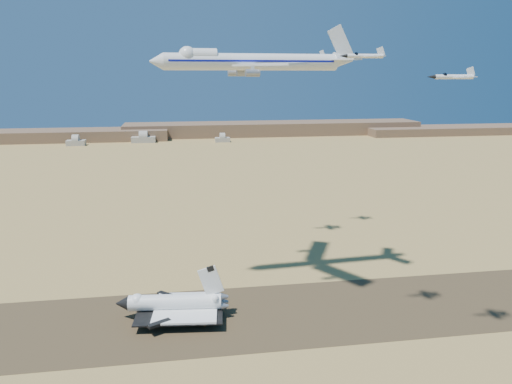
{
  "coord_description": "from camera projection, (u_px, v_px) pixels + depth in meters",
  "views": [
    {
      "loc": [
        -18.01,
        -163.9,
        85.76
      ],
      "look_at": [
        9.41,
        8.0,
        44.34
      ],
      "focal_mm": 35.0,
      "sensor_mm": 36.0,
      "label": 1
    }
  ],
  "objects": [
    {
      "name": "hangars",
      "position": [
        140.0,
        139.0,
        628.78
      ],
      "size": [
        200.5,
        29.5,
        30.0
      ],
      "color": "#A29C90",
      "rests_on": "ground"
    },
    {
      "name": "chase_jet_d",
      "position": [
        312.0,
        56.0,
        253.92
      ],
      "size": [
        14.48,
        7.9,
        3.61
      ],
      "rotation": [
        0.0,
        0.0,
        -0.1
      ],
      "color": "white"
    },
    {
      "name": "ground",
      "position": [
        234.0,
        317.0,
        180.07
      ],
      "size": [
        1200.0,
        1200.0,
        0.0
      ],
      "primitive_type": "plane",
      "color": "#A28648",
      "rests_on": "ground"
    },
    {
      "name": "crew_b",
      "position": [
        205.0,
        324.0,
        173.21
      ],
      "size": [
        0.72,
        0.94,
        1.72
      ],
      "primitive_type": "imported",
      "rotation": [
        0.0,
        0.0,
        1.89
      ],
      "color": "#D6620C",
      "rests_on": "runway"
    },
    {
      "name": "crew_c",
      "position": [
        197.0,
        322.0,
        174.55
      ],
      "size": [
        1.0,
        1.01,
        1.6
      ],
      "primitive_type": "imported",
      "rotation": [
        0.0,
        0.0,
        2.34
      ],
      "color": "#D6620C",
      "rests_on": "runway"
    },
    {
      "name": "chase_jet_b",
      "position": [
        453.0,
        77.0,
        137.11
      ],
      "size": [
        13.82,
        7.4,
        3.44
      ],
      "rotation": [
        0.0,
        0.0,
        -0.05
      ],
      "color": "white"
    },
    {
      "name": "crew_a",
      "position": [
        201.0,
        320.0,
        175.93
      ],
      "size": [
        0.51,
        0.66,
        1.62
      ],
      "primitive_type": "imported",
      "rotation": [
        0.0,
        0.0,
        1.35
      ],
      "color": "#D6620C",
      "rests_on": "runway"
    },
    {
      "name": "ridgeline",
      "position": [
        237.0,
        131.0,
        694.9
      ],
      "size": [
        960.0,
        90.0,
        18.0
      ],
      "color": "brown",
      "rests_on": "ground"
    },
    {
      "name": "chase_jet_c",
      "position": [
        271.0,
        64.0,
        237.29
      ],
      "size": [
        16.72,
        8.8,
        4.17
      ],
      "rotation": [
        0.0,
        0.0,
        -0.0
      ],
      "color": "white"
    },
    {
      "name": "chase_jet_a",
      "position": [
        364.0,
        56.0,
        149.86
      ],
      "size": [
        14.17,
        7.53,
        3.53
      ],
      "rotation": [
        0.0,
        0.0,
        -0.03
      ],
      "color": "white"
    },
    {
      "name": "runway",
      "position": [
        234.0,
        317.0,
        180.07
      ],
      "size": [
        600.0,
        50.0,
        0.06
      ],
      "primitive_type": "cube",
      "color": "#4C3E26",
      "rests_on": "ground"
    },
    {
      "name": "carrier_747",
      "position": [
        246.0,
        62.0,
        184.61
      ],
      "size": [
        77.83,
        60.22,
        19.39
      ],
      "rotation": [
        0.0,
        0.0,
        0.07
      ],
      "color": "white"
    },
    {
      "name": "shuttle",
      "position": [
        174.0,
        304.0,
        178.59
      ],
      "size": [
        40.3,
        27.21,
        19.8
      ],
      "rotation": [
        0.0,
        0.0,
        -0.1
      ],
      "color": "white",
      "rests_on": "runway"
    }
  ]
}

